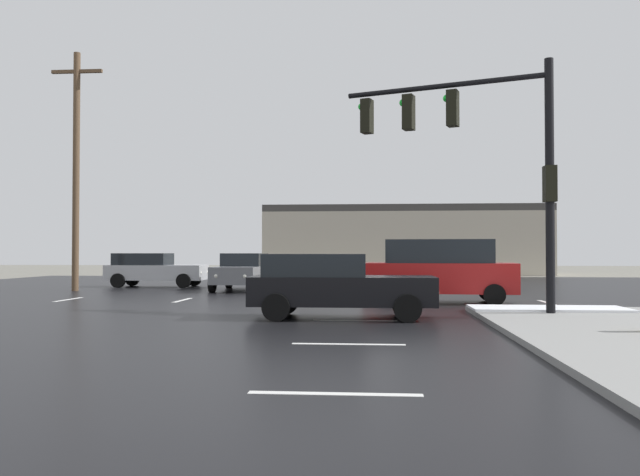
% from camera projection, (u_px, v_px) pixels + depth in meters
% --- Properties ---
extents(ground_plane, '(120.00, 120.00, 0.00)m').
position_uv_depth(ground_plane, '(360.00, 302.00, 21.31)').
color(ground_plane, slate).
extents(road_asphalt, '(44.00, 44.00, 0.02)m').
position_uv_depth(road_asphalt, '(360.00, 302.00, 21.31)').
color(road_asphalt, black).
rests_on(road_asphalt, ground_plane).
extents(snow_strip_curbside, '(4.00, 1.60, 0.06)m').
position_uv_depth(snow_strip_curbside, '(548.00, 308.00, 16.91)').
color(snow_strip_curbside, white).
rests_on(snow_strip_curbside, sidewalk_corner).
extents(lane_markings, '(36.15, 36.15, 0.01)m').
position_uv_depth(lane_markings, '(399.00, 305.00, 19.84)').
color(lane_markings, silver).
rests_on(lane_markings, road_asphalt).
extents(traffic_signal_mast, '(5.21, 2.07, 6.33)m').
position_uv_depth(traffic_signal_mast, '(479.00, 142.00, 16.77)').
color(traffic_signal_mast, black).
rests_on(traffic_signal_mast, sidewalk_corner).
extents(strip_building_background, '(20.67, 8.00, 5.08)m').
position_uv_depth(strip_building_background, '(404.00, 241.00, 49.53)').
color(strip_building_background, '#BCB29E').
rests_on(strip_building_background, ground_plane).
extents(sedan_silver, '(4.55, 2.05, 1.58)m').
position_uv_depth(sedan_silver, '(153.00, 269.00, 30.34)').
color(sedan_silver, '#B7BABF').
rests_on(sedan_silver, road_asphalt).
extents(sedan_grey, '(2.02, 4.54, 1.58)m').
position_uv_depth(sedan_grey, '(243.00, 271.00, 27.78)').
color(sedan_grey, slate).
rests_on(sedan_grey, road_asphalt).
extents(suv_red, '(4.95, 2.47, 2.03)m').
position_uv_depth(suv_red, '(439.00, 269.00, 20.84)').
color(suv_red, '#B21919').
rests_on(suv_red, road_asphalt).
extents(sedan_black, '(4.55, 2.05, 1.58)m').
position_uv_depth(sedan_black, '(336.00, 284.00, 15.92)').
color(sedan_black, black).
rests_on(sedan_black, road_asphalt).
extents(utility_pole_far, '(2.20, 0.28, 10.11)m').
position_uv_depth(utility_pole_far, '(76.00, 166.00, 27.28)').
color(utility_pole_far, brown).
rests_on(utility_pole_far, ground_plane).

